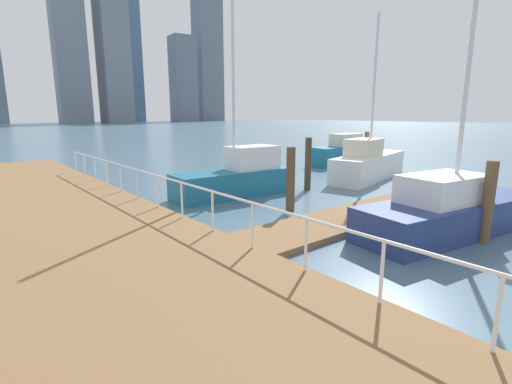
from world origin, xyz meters
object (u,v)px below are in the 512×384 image
moored_boat_0 (341,153)px  moored_boat_2 (239,176)px  moored_boat_3 (368,163)px  moored_boat_4 (451,210)px

moored_boat_0 → moored_boat_2: moored_boat_2 is taller
moored_boat_3 → moored_boat_0: bearing=52.7°
moored_boat_2 → moored_boat_4: 8.15m
moored_boat_0 → moored_boat_4: 14.65m
moored_boat_3 → moored_boat_4: bearing=-131.7°
moored_boat_3 → moored_boat_4: size_ratio=0.84×
moored_boat_2 → moored_boat_4: bearing=-78.7°
moored_boat_0 → moored_boat_3: bearing=-127.3°
moored_boat_0 → moored_boat_3: moored_boat_3 is taller
moored_boat_3 → moored_boat_4: (-6.08, -6.82, -0.13)m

